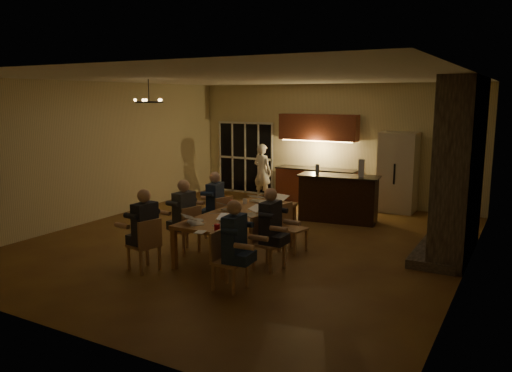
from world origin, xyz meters
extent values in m
plane|color=brown|center=(0.00, 0.00, 0.00)|extent=(9.00, 9.00, 0.00)
cube|color=beige|center=(0.00, 4.52, 1.60)|extent=(8.00, 0.04, 3.20)
cube|color=beige|center=(-4.02, 0.00, 1.60)|extent=(0.04, 9.00, 3.20)
cube|color=beige|center=(4.02, 0.00, 1.60)|extent=(0.04, 9.00, 3.20)
cube|color=white|center=(0.00, 0.00, 3.22)|extent=(8.00, 9.00, 0.04)
cube|color=black|center=(-2.70, 4.47, 1.05)|extent=(1.86, 0.08, 2.10)
cube|color=#63584D|center=(3.70, 1.20, 1.60)|extent=(0.58, 2.50, 3.20)
cube|color=beige|center=(1.90, 4.15, 1.00)|extent=(0.90, 0.68, 2.00)
cube|color=#9F6B3F|center=(0.21, -0.71, 0.38)|extent=(1.10, 2.71, 0.75)
cube|color=black|center=(0.97, 2.46, 0.54)|extent=(1.91, 0.91, 1.08)
imported|color=white|center=(-1.76, 3.80, 0.79)|extent=(0.63, 0.47, 1.57)
torus|color=black|center=(-1.98, -0.55, 2.75)|extent=(0.57, 0.57, 0.03)
cylinder|color=white|center=(0.21, -1.19, 0.80)|extent=(0.08, 0.08, 0.10)
cylinder|color=white|center=(0.31, -0.08, 0.80)|extent=(0.07, 0.07, 0.10)
cylinder|color=white|center=(-0.12, 0.05, 0.80)|extent=(0.09, 0.09, 0.10)
cylinder|color=#AC0B16|center=(0.57, -1.97, 0.81)|extent=(0.09, 0.09, 0.12)
cylinder|color=#AC0B16|center=(-0.22, -0.25, 0.81)|extent=(0.09, 0.09, 0.12)
cylinder|color=#AC0B16|center=(0.39, 0.74, 0.81)|extent=(0.09, 0.09, 0.12)
cylinder|color=#B2B2B7|center=(0.28, -1.42, 0.81)|extent=(0.06, 0.06, 0.12)
cylinder|color=#3F0F0C|center=(0.06, 0.68, 0.81)|extent=(0.07, 0.07, 0.12)
cylinder|color=#B2B2B7|center=(0.66, -0.40, 0.81)|extent=(0.07, 0.07, 0.12)
cylinder|color=white|center=(0.58, -1.34, 0.76)|extent=(0.28, 0.28, 0.02)
cylinder|color=white|center=(-0.14, -1.58, 0.76)|extent=(0.28, 0.28, 0.02)
cylinder|color=white|center=(0.69, 0.03, 0.76)|extent=(0.28, 0.28, 0.02)
cube|color=white|center=(0.36, -2.14, 0.76)|extent=(0.19, 0.23, 0.01)
cylinder|color=#99999E|center=(0.46, 2.38, 1.20)|extent=(0.09, 0.09, 0.24)
cube|color=silver|center=(1.48, 2.48, 1.28)|extent=(0.15, 0.15, 0.40)
camera|label=1|loc=(4.84, -8.32, 2.84)|focal=35.00mm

